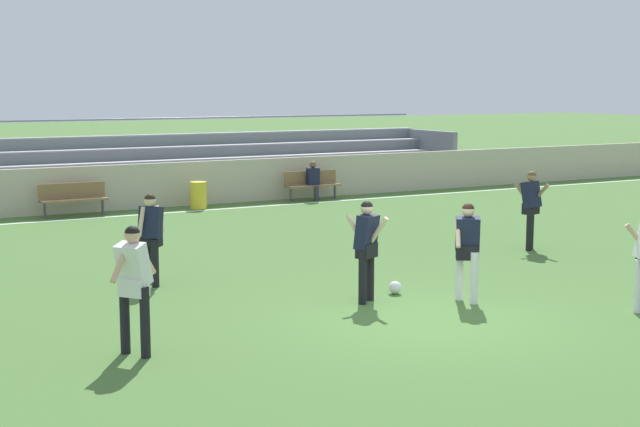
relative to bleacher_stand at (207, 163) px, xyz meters
name	(u,v)px	position (x,y,z in m)	size (l,w,h in m)	color
ground_plane	(429,317)	(-3.07, -16.65, -1.02)	(160.00, 160.00, 0.00)	#477033
field_line_sideline	(154,214)	(-3.07, -3.72, -1.02)	(44.00, 0.12, 0.01)	white
sideline_wall	(139,186)	(-3.07, -2.48, -0.38)	(48.00, 0.16, 1.29)	beige
bleacher_stand	(207,163)	(0.00, 0.00, 0.00)	(17.96, 3.36, 2.45)	#B2B2B7
bench_near_wall_gap	(73,196)	(-5.11, -3.08, -0.48)	(1.80, 0.40, 0.90)	olive
bench_near_bin	(312,182)	(2.24, -3.08, -0.48)	(1.80, 0.40, 0.90)	olive
trash_bin	(198,195)	(-1.58, -3.28, -0.64)	(0.47, 0.47, 0.78)	yellow
spectator_seated	(314,178)	(2.24, -3.20, -0.32)	(0.36, 0.42, 1.21)	#2D2D38
player_dark_deep_cover	(467,244)	(-1.94, -16.12, -0.06)	(0.69, 0.46, 1.63)	white
player_dark_wide_right	(367,242)	(-3.38, -15.35, -0.03)	(0.47, 0.67, 1.67)	black
player_dark_overlapping	(531,203)	(2.24, -12.96, -0.01)	(0.49, 0.65, 1.70)	black
player_white_dropping_back	(134,278)	(-7.59, -16.41, 0.01)	(0.74, 0.52, 1.72)	black
player_dark_wide_left	(151,231)	(-6.05, -12.47, -0.05)	(0.61, 0.49, 1.64)	black
soccer_ball	(395,288)	(-2.65, -15.09, -0.91)	(0.22, 0.22, 0.22)	white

